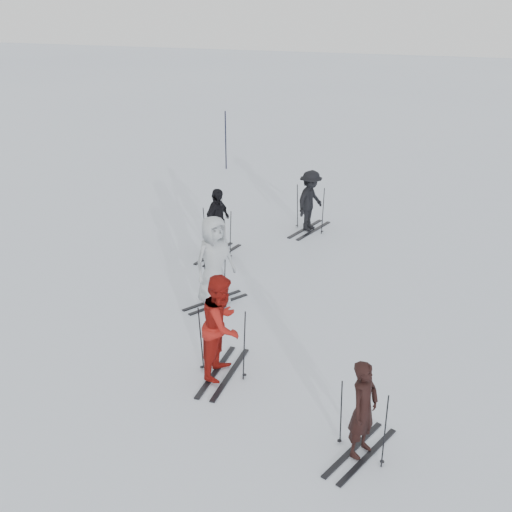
{
  "coord_description": "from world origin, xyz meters",
  "views": [
    {
      "loc": [
        4.26,
        -11.0,
        6.3
      ],
      "look_at": [
        0.0,
        1.0,
        1.0
      ],
      "focal_mm": 45.0,
      "sensor_mm": 36.0,
      "label": 1
    }
  ],
  "objects": [
    {
      "name": "skier_uphill_far",
      "position": [
        -0.01,
        5.56,
        0.85
      ],
      "size": [
        0.9,
        1.23,
        1.7
      ],
      "primitive_type": "imported",
      "rotation": [
        0.0,
        0.0,
        1.31
      ],
      "color": "black",
      "rests_on": "ground"
    },
    {
      "name": "skier_grey",
      "position": [
        -0.75,
        0.47,
        0.98
      ],
      "size": [
        1.02,
        1.14,
        1.95
      ],
      "primitive_type": "imported",
      "rotation": [
        0.0,
        0.0,
        1.03
      ],
      "color": "#9DA2A6",
      "rests_on": "ground"
    },
    {
      "name": "skier_uphill_left",
      "position": [
        -1.75,
        3.02,
        0.86
      ],
      "size": [
        0.6,
        1.07,
        1.73
      ],
      "primitive_type": "imported",
      "rotation": [
        0.0,
        0.0,
        1.38
      ],
      "color": "black",
      "rests_on": "ground"
    },
    {
      "name": "skis_uphill_left",
      "position": [
        -1.75,
        3.02,
        0.63
      ],
      "size": [
        1.88,
        1.23,
        1.27
      ],
      "primitive_type": null,
      "rotation": [
        0.0,
        0.0,
        1.38
      ],
      "color": "black",
      "rests_on": "ground"
    },
    {
      "name": "piste_marker",
      "position": [
        -4.77,
        11.06,
        1.09
      ],
      "size": [
        0.06,
        0.06,
        2.18
      ],
      "primitive_type": "cylinder",
      "rotation": [
        0.0,
        0.0,
        0.23
      ],
      "color": "black",
      "rests_on": "ground"
    },
    {
      "name": "skis_uphill_far",
      "position": [
        -0.01,
        5.56,
        0.67
      ],
      "size": [
        2.03,
        1.42,
        1.34
      ],
      "primitive_type": null,
      "rotation": [
        0.0,
        0.0,
        1.31
      ],
      "color": "black",
      "rests_on": "ground"
    },
    {
      "name": "skier_near_dark",
      "position": [
        3.17,
        -3.35,
        0.76
      ],
      "size": [
        0.53,
        0.64,
        1.52
      ],
      "primitive_type": "imported",
      "rotation": [
        0.0,
        0.0,
        1.22
      ],
      "color": "black",
      "rests_on": "ground"
    },
    {
      "name": "skis_red",
      "position": [
        0.46,
        -2.05,
        0.66
      ],
      "size": [
        1.83,
        1.0,
        1.32
      ],
      "primitive_type": null,
      "rotation": [
        0.0,
        0.0,
        1.59
      ],
      "color": "black",
      "rests_on": "ground"
    },
    {
      "name": "skis_grey",
      "position": [
        -0.75,
        0.47,
        0.58
      ],
      "size": [
        1.78,
        1.53,
        1.15
      ],
      "primitive_type": null,
      "rotation": [
        0.0,
        0.0,
        1.03
      ],
      "color": "black",
      "rests_on": "ground"
    },
    {
      "name": "skier_red",
      "position": [
        0.46,
        -2.05,
        0.94
      ],
      "size": [
        0.73,
        0.93,
        1.88
      ],
      "primitive_type": "imported",
      "rotation": [
        0.0,
        0.0,
        1.59
      ],
      "color": "maroon",
      "rests_on": "ground"
    },
    {
      "name": "skis_near_dark",
      "position": [
        3.17,
        -3.35,
        0.59
      ],
      "size": [
        1.81,
        1.36,
        1.18
      ],
      "primitive_type": null,
      "rotation": [
        0.0,
        0.0,
        1.22
      ],
      "color": "black",
      "rests_on": "ground"
    },
    {
      "name": "ground",
      "position": [
        0.0,
        0.0,
        0.0
      ],
      "size": [
        120.0,
        120.0,
        0.0
      ],
      "primitive_type": "plane",
      "color": "silver",
      "rests_on": "ground"
    }
  ]
}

